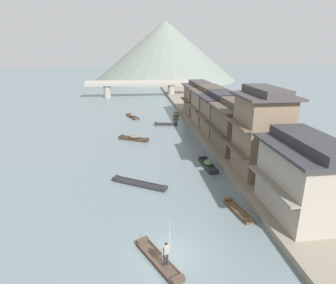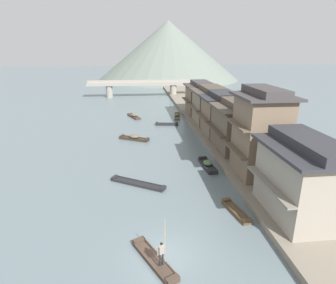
# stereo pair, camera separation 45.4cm
# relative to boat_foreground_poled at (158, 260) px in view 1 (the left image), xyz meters

# --- Properties ---
(ground_plane) EXTENTS (400.00, 400.00, 0.00)m
(ground_plane) POSITION_rel_boat_foreground_poled_xyz_m (0.67, 0.55, -0.14)
(ground_plane) COLOR slate
(riverbank_right) EXTENTS (18.00, 110.00, 0.57)m
(riverbank_right) POSITION_rel_boat_foreground_poled_xyz_m (17.23, 30.55, 0.14)
(riverbank_right) COLOR slate
(riverbank_right) RESTS_ON ground
(boat_foreground_poled) EXTENTS (2.81, 4.32, 0.42)m
(boat_foreground_poled) POSITION_rel_boat_foreground_poled_xyz_m (0.00, 0.00, 0.00)
(boat_foreground_poled) COLOR #423328
(boat_foreground_poled) RESTS_ON ground
(boatman_person) EXTENTS (0.51, 0.39, 3.04)m
(boatman_person) POSITION_rel_boat_foreground_poled_xyz_m (0.40, -0.74, 1.29)
(boatman_person) COLOR black
(boatman_person) RESTS_ON boat_foreground_poled
(boat_moored_nearest) EXTENTS (4.45, 3.09, 0.80)m
(boat_moored_nearest) POSITION_rel_boat_foreground_poled_xyz_m (-1.30, 25.07, 0.15)
(boat_moored_nearest) COLOR #33281E
(boat_moored_nearest) RESTS_ON ground
(boat_moored_second) EXTENTS (1.85, 5.64, 0.71)m
(boat_moored_second) POSITION_rel_boat_foreground_poled_xyz_m (6.97, 38.43, 0.09)
(boat_moored_second) COLOR brown
(boat_moored_second) RESTS_ON ground
(boat_moored_third) EXTENTS (1.31, 4.27, 0.78)m
(boat_moored_third) POSITION_rel_boat_foreground_poled_xyz_m (6.94, 14.18, 0.14)
(boat_moored_third) COLOR #232326
(boat_moored_third) RESTS_ON ground
(boat_moored_far) EXTENTS (1.49, 3.66, 0.44)m
(boat_moored_far) POSITION_rel_boat_foreground_poled_xyz_m (6.98, 4.79, 0.01)
(boat_moored_far) COLOR brown
(boat_moored_far) RESTS_ON ground
(boat_midriver_drifting) EXTENTS (2.70, 4.74, 0.73)m
(boat_midriver_drifting) POSITION_rel_boat_foreground_poled_xyz_m (-1.39, 39.11, 0.11)
(boat_midriver_drifting) COLOR #423328
(boat_midriver_drifting) RESTS_ON ground
(boat_midriver_upstream) EXTENTS (3.99, 1.44, 0.48)m
(boat_midriver_upstream) POSITION_rel_boat_foreground_poled_xyz_m (4.33, 32.73, 0.02)
(boat_midriver_upstream) COLOR #232326
(boat_midriver_upstream) RESTS_ON ground
(boat_upstream_distant) EXTENTS (5.42, 3.80, 0.36)m
(boat_upstream_distant) POSITION_rel_boat_foreground_poled_xyz_m (-0.92, 10.70, -0.03)
(boat_upstream_distant) COLOR #232326
(boat_upstream_distant) RESTS_ON ground
(house_waterfront_nearest) EXTENTS (6.08, 7.60, 6.14)m
(house_waterfront_nearest) POSITION_rel_boat_foreground_poled_xyz_m (11.58, 3.42, 3.43)
(house_waterfront_nearest) COLOR gray
(house_waterfront_nearest) RESTS_ON riverbank_right
(house_waterfront_second) EXTENTS (5.32, 5.83, 8.74)m
(house_waterfront_second) POSITION_rel_boat_foreground_poled_xyz_m (11.20, 10.82, 4.74)
(house_waterfront_second) COLOR #75604C
(house_waterfront_second) RESTS_ON riverbank_right
(house_waterfront_tall) EXTENTS (6.93, 7.72, 6.14)m
(house_waterfront_tall) POSITION_rel_boat_foreground_poled_xyz_m (12.01, 18.29, 3.42)
(house_waterfront_tall) COLOR brown
(house_waterfront_tall) RESTS_ON riverbank_right
(house_waterfront_narrow) EXTENTS (6.45, 6.67, 6.14)m
(house_waterfront_narrow) POSITION_rel_boat_foreground_poled_xyz_m (11.77, 25.06, 3.43)
(house_waterfront_narrow) COLOR #75604C
(house_waterfront_narrow) RESTS_ON riverbank_right
(house_waterfront_far) EXTENTS (6.73, 7.18, 6.14)m
(house_waterfront_far) POSITION_rel_boat_foreground_poled_xyz_m (11.91, 31.84, 3.43)
(house_waterfront_far) COLOR #7F705B
(house_waterfront_far) RESTS_ON riverbank_right
(house_waterfront_end) EXTENTS (6.26, 6.85, 6.14)m
(house_waterfront_end) POSITION_rel_boat_foreground_poled_xyz_m (11.67, 39.22, 3.43)
(house_waterfront_end) COLOR #75604C
(house_waterfront_end) RESTS_ON riverbank_right
(stone_bridge) EXTENTS (28.83, 2.40, 4.48)m
(stone_bridge) POSITION_rel_boat_foreground_poled_xyz_m (0.67, 62.92, 2.83)
(stone_bridge) COLOR gray
(stone_bridge) RESTS_ON ground
(hill_far_west) EXTENTS (58.48, 58.48, 23.39)m
(hill_far_west) POSITION_rel_boat_foreground_poled_xyz_m (13.01, 108.07, 11.55)
(hill_far_west) COLOR slate
(hill_far_west) RESTS_ON ground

